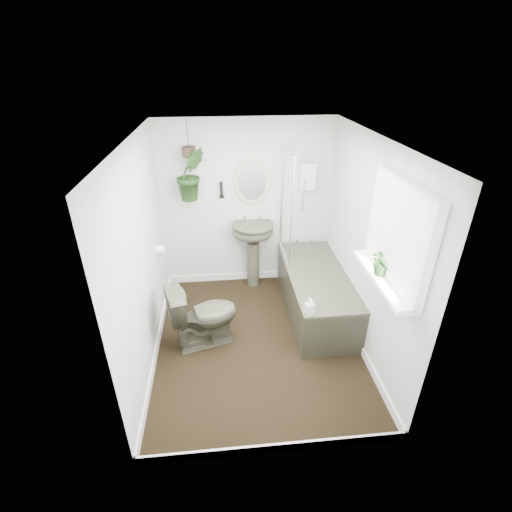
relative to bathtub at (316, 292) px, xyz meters
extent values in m
cube|color=black|center=(-0.80, -0.50, -0.30)|extent=(2.30, 2.80, 0.02)
cube|color=white|center=(-0.80, -0.50, 2.02)|extent=(2.30, 2.80, 0.02)
cube|color=silver|center=(-0.80, 0.91, 0.86)|extent=(2.30, 0.02, 2.30)
cube|color=silver|center=(-0.80, -1.91, 0.86)|extent=(2.30, 0.02, 2.30)
cube|color=silver|center=(-1.96, -0.50, 0.86)|extent=(0.02, 2.80, 2.30)
cube|color=silver|center=(0.36, -0.50, 0.86)|extent=(0.02, 2.80, 2.30)
cube|color=white|center=(-0.80, -0.50, -0.24)|extent=(2.30, 2.80, 0.10)
cube|color=white|center=(0.00, 0.84, 1.26)|extent=(0.20, 0.10, 0.35)
ellipsoid|color=beige|center=(-0.73, 0.87, 1.21)|extent=(0.46, 0.03, 0.62)
cylinder|color=black|center=(-1.13, 0.86, 1.11)|extent=(0.04, 0.04, 0.22)
cylinder|color=white|center=(-1.90, 0.20, 0.61)|extent=(0.11, 0.11, 0.11)
cube|color=white|center=(0.29, -1.20, 1.36)|extent=(0.08, 1.00, 0.90)
cube|color=white|center=(0.22, -1.20, 0.94)|extent=(0.18, 1.00, 0.04)
cube|color=white|center=(0.24, -1.20, 1.36)|extent=(0.01, 0.86, 0.76)
imported|color=#3D3F2F|center=(-1.40, -0.45, 0.09)|extent=(0.84, 0.62, 0.77)
imported|color=black|center=(0.22, -1.15, 1.08)|extent=(0.25, 0.23, 0.25)
imported|color=black|center=(-1.50, 0.75, 1.36)|extent=(0.44, 0.40, 0.67)
imported|color=#2C2929|center=(-0.29, -0.79, 0.38)|extent=(0.11, 0.11, 0.19)
cylinder|color=#36271E|center=(-1.50, 0.75, 1.63)|extent=(0.16, 0.16, 0.12)
camera|label=1|loc=(-1.15, -3.82, 2.65)|focal=26.00mm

